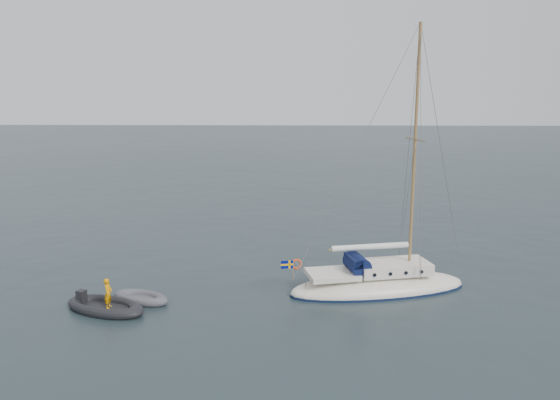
{
  "coord_description": "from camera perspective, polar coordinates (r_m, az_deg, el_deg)",
  "views": [
    {
      "loc": [
        -1.75,
        -27.01,
        10.1
      ],
      "look_at": [
        -2.59,
        0.0,
        4.81
      ],
      "focal_mm": 35.0,
      "sensor_mm": 36.0,
      "label": 1
    }
  ],
  "objects": [
    {
      "name": "dinghy",
      "position": [
        28.15,
        -14.35,
        -9.88
      ],
      "size": [
        3.06,
        1.38,
        0.44
      ],
      "rotation": [
        0.0,
        0.0,
        -0.37
      ],
      "color": "#4C4C51",
      "rests_on": "ground"
    },
    {
      "name": "ground",
      "position": [
        28.88,
        5.21,
        -9.43
      ],
      "size": [
        300.0,
        300.0,
        0.0
      ],
      "primitive_type": "plane",
      "color": "black",
      "rests_on": "ground"
    },
    {
      "name": "sailboat",
      "position": [
        28.9,
        10.3,
        -7.31
      ],
      "size": [
        9.9,
        2.97,
        14.11
      ],
      "rotation": [
        0.0,
        0.0,
        0.23
      ],
      "color": "white",
      "rests_on": "ground"
    },
    {
      "name": "rib",
      "position": [
        27.45,
        -17.82,
        -10.48
      ],
      "size": [
        4.21,
        1.91,
        1.65
      ],
      "rotation": [
        0.0,
        0.0,
        -0.37
      ],
      "color": "black",
      "rests_on": "ground"
    }
  ]
}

